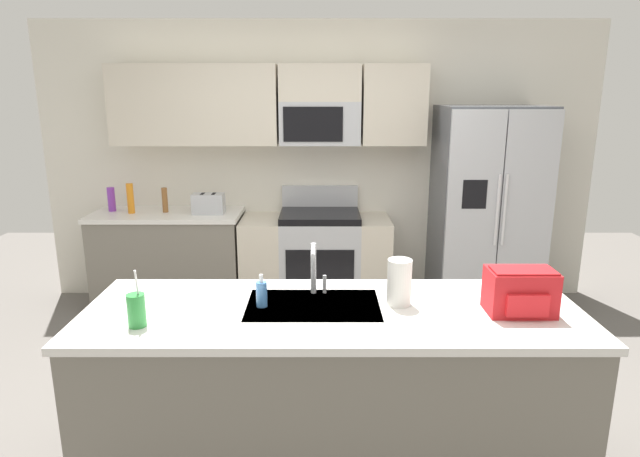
{
  "coord_description": "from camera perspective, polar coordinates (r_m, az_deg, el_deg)",
  "views": [
    {
      "loc": [
        0.01,
        -2.98,
        1.96
      ],
      "look_at": [
        0.02,
        0.6,
        1.05
      ],
      "focal_mm": 30.12,
      "sensor_mm": 36.0,
      "label": 1
    }
  ],
  "objects": [
    {
      "name": "soap_dispenser",
      "position": [
        2.75,
        -6.44,
        -6.89
      ],
      "size": [
        0.06,
        0.06,
        0.17
      ],
      "color": "#4C8CD8",
      "rests_on": "island_counter"
    },
    {
      "name": "range_oven",
      "position": [
        5.01,
        -0.66,
        -3.35
      ],
      "size": [
        1.36,
        0.61,
        1.1
      ],
      "color": "#B7BABF",
      "rests_on": "ground"
    },
    {
      "name": "bottle_purple",
      "position": [
        5.28,
        -21.5,
        2.89
      ],
      "size": [
        0.07,
        0.07,
        0.22
      ],
      "primitive_type": "cylinder",
      "color": "purple",
      "rests_on": "back_counter"
    },
    {
      "name": "kitchen_wall_unit",
      "position": [
        5.09,
        -1.95,
        8.75
      ],
      "size": [
        5.2,
        0.43,
        2.6
      ],
      "color": "silver",
      "rests_on": "ground"
    },
    {
      "name": "refrigerator",
      "position": [
        5.05,
        17.03,
        1.79
      ],
      "size": [
        0.9,
        0.76,
        1.85
      ],
      "color": "#4C4F54",
      "rests_on": "ground"
    },
    {
      "name": "ground_plane",
      "position": [
        3.56,
        -0.33,
        -19.1
      ],
      "size": [
        9.0,
        9.0,
        0.0
      ],
      "primitive_type": "plane",
      "color": "#66605B",
      "rests_on": "ground"
    },
    {
      "name": "toaster",
      "position": [
        4.93,
        -11.98,
        2.6
      ],
      "size": [
        0.28,
        0.16,
        0.18
      ],
      "color": "#B7BABF",
      "rests_on": "back_counter"
    },
    {
      "name": "drink_cup_green",
      "position": [
        2.65,
        -19.13,
        -8.21
      ],
      "size": [
        0.08,
        0.08,
        0.28
      ],
      "color": "green",
      "rests_on": "island_counter"
    },
    {
      "name": "island_counter",
      "position": [
        2.94,
        1.11,
        -16.56
      ],
      "size": [
        2.51,
        0.87,
        0.9
      ],
      "color": "slate",
      "rests_on": "ground"
    },
    {
      "name": "sink_faucet",
      "position": [
        2.86,
        -0.81,
        -3.9
      ],
      "size": [
        0.08,
        0.22,
        0.28
      ],
      "color": "#B7BABF",
      "rests_on": "island_counter"
    },
    {
      "name": "bottle_orange",
      "position": [
        5.12,
        -19.72,
        3.02
      ],
      "size": [
        0.06,
        0.06,
        0.27
      ],
      "primitive_type": "cylinder",
      "color": "orange",
      "rests_on": "back_counter"
    },
    {
      "name": "pepper_mill",
      "position": [
        5.07,
        -16.38,
        2.9
      ],
      "size": [
        0.05,
        0.05,
        0.22
      ],
      "primitive_type": "cylinder",
      "color": "brown",
      "rests_on": "back_counter"
    },
    {
      "name": "back_counter",
      "position": [
        5.2,
        -15.85,
        -3.17
      ],
      "size": [
        1.35,
        0.63,
        0.9
      ],
      "color": "slate",
      "rests_on": "ground"
    },
    {
      "name": "paper_towel_roll",
      "position": [
        2.77,
        8.21,
        -5.66
      ],
      "size": [
        0.12,
        0.12,
        0.24
      ],
      "primitive_type": "cylinder",
      "color": "white",
      "rests_on": "island_counter"
    },
    {
      "name": "backpack",
      "position": [
        2.82,
        20.32,
        -6.18
      ],
      "size": [
        0.32,
        0.22,
        0.23
      ],
      "color": "red",
      "rests_on": "island_counter"
    }
  ]
}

